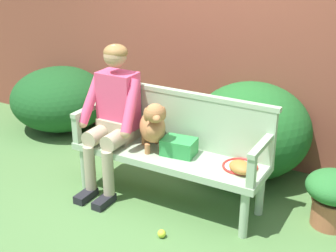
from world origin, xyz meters
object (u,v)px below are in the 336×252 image
(garden_bench, at_px, (168,159))
(tennis_ball, at_px, (162,234))
(sports_bag, at_px, (179,147))
(potted_plant, at_px, (334,195))
(person_seated, at_px, (113,113))
(tennis_racket, at_px, (242,165))
(dog_on_bench, at_px, (153,125))
(baseball_glove, at_px, (241,167))

(garden_bench, relative_size, tennis_ball, 25.98)
(sports_bag, height_order, potted_plant, sports_bag)
(garden_bench, xyz_separation_m, tennis_ball, (0.23, -0.51, -0.37))
(person_seated, relative_size, tennis_racket, 2.32)
(person_seated, height_order, dog_on_bench, person_seated)
(garden_bench, bearing_deg, baseball_glove, -2.12)
(garden_bench, bearing_deg, person_seated, -178.74)
(baseball_glove, relative_size, potted_plant, 0.46)
(dog_on_bench, bearing_deg, person_seated, -179.68)
(dog_on_bench, distance_m, baseball_glove, 0.83)
(garden_bench, height_order, dog_on_bench, dog_on_bench)
(person_seated, xyz_separation_m, baseball_glove, (1.22, -0.01, -0.22))
(garden_bench, bearing_deg, tennis_racket, 7.15)
(dog_on_bench, height_order, sports_bag, dog_on_bench)
(tennis_ball, bearing_deg, dog_on_bench, 126.53)
(tennis_ball, relative_size, potted_plant, 0.14)
(person_seated, relative_size, sports_bag, 4.77)
(tennis_racket, height_order, tennis_ball, tennis_racket)
(baseball_glove, distance_m, sports_bag, 0.58)
(sports_bag, bearing_deg, garden_bench, -164.01)
(baseball_glove, distance_m, tennis_ball, 0.81)
(garden_bench, distance_m, tennis_racket, 0.65)
(garden_bench, height_order, tennis_racket, tennis_racket)
(garden_bench, xyz_separation_m, baseball_glove, (0.67, -0.02, 0.11))
(garden_bench, relative_size, potted_plant, 3.62)
(baseball_glove, xyz_separation_m, sports_bag, (-0.58, 0.05, 0.03))
(sports_bag, relative_size, tennis_ball, 4.24)
(dog_on_bench, xyz_separation_m, tennis_racket, (0.78, 0.09, -0.22))
(tennis_racket, distance_m, tennis_ball, 0.84)
(person_seated, xyz_separation_m, tennis_ball, (0.78, -0.49, -0.70))
(dog_on_bench, distance_m, tennis_racket, 0.81)
(dog_on_bench, height_order, baseball_glove, dog_on_bench)
(sports_bag, bearing_deg, person_seated, -176.58)
(baseball_glove, bearing_deg, tennis_ball, -106.90)
(dog_on_bench, bearing_deg, tennis_ball, -53.47)
(sports_bag, xyz_separation_m, tennis_ball, (0.14, -0.53, -0.50))
(sports_bag, bearing_deg, baseball_glove, -5.03)
(person_seated, bearing_deg, tennis_ball, -32.47)
(tennis_racket, distance_m, sports_bag, 0.55)
(garden_bench, height_order, potted_plant, potted_plant)
(dog_on_bench, xyz_separation_m, potted_plant, (1.48, 0.33, -0.42))
(tennis_ball, bearing_deg, sports_bag, 104.39)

